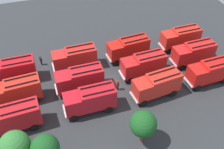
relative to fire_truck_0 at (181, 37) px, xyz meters
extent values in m
plane|color=#2D3033|center=(14.48, 4.89, -2.15)|extent=(65.87, 65.87, 0.00)
cube|color=red|center=(2.45, 0.04, -0.05)|extent=(2.24, 2.53, 2.60)
cube|color=#8C9EAD|center=(3.50, 0.05, 0.26)|extent=(0.11, 2.13, 1.46)
cube|color=red|center=(-1.05, -0.02, 0.10)|extent=(4.84, 2.57, 2.90)
cube|color=black|center=(-1.06, 0.67, 1.67)|extent=(4.32, 0.18, 0.12)
cube|color=black|center=(-1.04, -0.70, 1.67)|extent=(4.32, 0.18, 0.12)
cube|color=silver|center=(3.65, 0.05, -1.20)|extent=(0.24, 2.38, 0.28)
cylinder|color=black|center=(2.63, 1.24, -1.60)|extent=(1.11, 0.37, 1.10)
cylinder|color=black|center=(2.67, -1.16, -1.60)|extent=(1.11, 0.37, 1.10)
cylinder|color=black|center=(-2.27, 1.17, -1.60)|extent=(1.11, 0.37, 1.10)
cylinder|color=black|center=(-2.23, -1.23, -1.60)|extent=(1.11, 0.37, 1.10)
cube|color=red|center=(12.44, 0.24, -0.05)|extent=(2.36, 2.64, 2.60)
cube|color=#8C9EAD|center=(13.48, 0.31, 0.26)|extent=(0.22, 2.13, 1.46)
cube|color=red|center=(8.95, 0.00, 0.10)|extent=(4.96, 2.82, 2.90)
cube|color=black|center=(8.90, 0.69, 1.67)|extent=(4.32, 0.41, 0.12)
cube|color=black|center=(8.99, -0.69, 1.67)|extent=(4.32, 0.41, 0.12)
cube|color=silver|center=(13.63, 0.32, -1.20)|extent=(0.36, 2.38, 0.28)
cylinder|color=black|center=(12.56, 1.45, -1.60)|extent=(1.12, 0.42, 1.10)
cylinder|color=black|center=(12.72, -0.95, -1.60)|extent=(1.12, 0.42, 1.10)
cylinder|color=black|center=(7.67, 1.12, -1.60)|extent=(1.12, 0.42, 1.10)
cylinder|color=black|center=(7.83, -1.28, -1.60)|extent=(1.12, 0.42, 1.10)
cube|color=red|center=(21.66, -0.07, -0.05)|extent=(2.22, 2.52, 2.60)
cube|color=#8C9EAD|center=(22.71, -0.06, 0.26)|extent=(0.10, 2.13, 1.46)
cube|color=red|center=(18.16, -0.10, 0.10)|extent=(4.82, 2.54, 2.90)
cube|color=black|center=(18.15, 0.59, 1.67)|extent=(4.32, 0.16, 0.12)
cube|color=black|center=(18.16, -0.78, 1.67)|extent=(4.32, 0.16, 0.12)
cube|color=silver|center=(22.86, -0.05, -1.20)|extent=(0.22, 2.38, 0.28)
cylinder|color=black|center=(21.85, 1.14, -1.60)|extent=(1.10, 0.36, 1.10)
cylinder|color=black|center=(21.87, -1.26, -1.60)|extent=(1.10, 0.36, 1.10)
cylinder|color=black|center=(16.95, 1.09, -1.60)|extent=(1.10, 0.36, 1.10)
cylinder|color=black|center=(16.97, -1.31, -1.60)|extent=(1.10, 0.36, 1.10)
cube|color=red|center=(27.93, 0.06, 0.10)|extent=(4.81, 2.52, 2.90)
cube|color=black|center=(27.92, 0.75, 1.67)|extent=(4.32, 0.14, 0.12)
cube|color=black|center=(27.93, -0.63, 1.67)|extent=(4.32, 0.14, 0.12)
cylinder|color=black|center=(26.72, 1.26, -1.60)|extent=(1.10, 0.35, 1.10)
cylinder|color=black|center=(26.73, -1.14, -1.60)|extent=(1.10, 0.35, 1.10)
cube|color=red|center=(2.63, 4.71, -0.05)|extent=(2.25, 2.54, 2.60)
cube|color=#8C9EAD|center=(3.68, 4.73, 0.26)|extent=(0.12, 2.13, 1.46)
cube|color=red|center=(-0.87, 4.64, 0.10)|extent=(4.85, 2.60, 2.90)
cube|color=black|center=(-0.89, 5.33, 1.67)|extent=(4.32, 0.21, 0.12)
cube|color=black|center=(-0.86, 3.95, 1.67)|extent=(4.32, 0.21, 0.12)
cube|color=silver|center=(3.83, 4.73, -1.20)|extent=(0.25, 2.38, 0.28)
cylinder|color=black|center=(2.80, 5.91, -1.60)|extent=(1.11, 0.37, 1.10)
cylinder|color=black|center=(2.85, 3.51, -1.60)|extent=(1.11, 0.37, 1.10)
cylinder|color=black|center=(-2.10, 5.81, -1.60)|extent=(1.11, 0.37, 1.10)
cylinder|color=black|center=(-2.05, 3.41, -1.60)|extent=(1.11, 0.37, 1.10)
cube|color=red|center=(11.74, 5.02, -0.05)|extent=(2.31, 2.59, 2.60)
cube|color=#8C9EAD|center=(12.79, 5.07, 0.26)|extent=(0.17, 2.13, 1.46)
cube|color=red|center=(8.24, 4.87, 0.10)|extent=(4.90, 2.71, 2.90)
cube|color=black|center=(8.21, 5.56, 1.67)|extent=(4.32, 0.31, 0.12)
cube|color=black|center=(8.27, 4.18, 1.67)|extent=(4.32, 0.31, 0.12)
cube|color=silver|center=(12.94, 5.07, -1.20)|extent=(0.30, 2.38, 0.28)
cylinder|color=black|center=(11.89, 6.23, -1.60)|extent=(1.11, 0.40, 1.10)
cylinder|color=black|center=(11.99, 3.83, -1.60)|extent=(1.11, 0.40, 1.10)
cylinder|color=black|center=(6.99, 6.02, -1.60)|extent=(1.11, 0.40, 1.10)
cylinder|color=black|center=(7.10, 3.62, -1.60)|extent=(1.11, 0.40, 1.10)
cube|color=red|center=(21.99, 5.06, -0.05)|extent=(2.21, 2.50, 2.60)
cube|color=#8C9EAD|center=(23.04, 5.06, 0.26)|extent=(0.08, 2.13, 1.46)
cube|color=red|center=(18.49, 5.07, 0.10)|extent=(4.81, 2.51, 2.90)
cube|color=black|center=(18.49, 5.75, 1.67)|extent=(4.32, 0.13, 0.12)
cube|color=black|center=(18.48, 4.38, 1.67)|extent=(4.32, 0.13, 0.12)
cube|color=silver|center=(23.19, 5.06, -1.20)|extent=(0.21, 2.38, 0.28)
cylinder|color=black|center=(22.19, 6.26, -1.60)|extent=(1.10, 0.35, 1.10)
cylinder|color=black|center=(22.18, 3.86, -1.60)|extent=(1.10, 0.35, 1.10)
cylinder|color=black|center=(17.29, 6.27, -1.60)|extent=(1.10, 0.35, 1.10)
cylinder|color=black|center=(17.28, 3.87, -1.60)|extent=(1.10, 0.35, 1.10)
cube|color=red|center=(27.55, 4.75, 0.10)|extent=(4.92, 2.74, 2.90)
cube|color=black|center=(27.52, 5.44, 1.67)|extent=(4.32, 0.33, 0.12)
cube|color=black|center=(27.59, 4.07, 1.67)|extent=(4.32, 0.33, 0.12)
cylinder|color=black|center=(31.19, 6.14, -1.60)|extent=(1.12, 0.40, 1.10)
cylinder|color=black|center=(26.30, 5.89, -1.60)|extent=(1.12, 0.40, 1.10)
cylinder|color=black|center=(26.41, 3.50, -1.60)|extent=(1.12, 0.40, 1.10)
cube|color=red|center=(2.68, 9.64, -0.05)|extent=(2.28, 2.57, 2.60)
cube|color=#8C9EAD|center=(3.73, 9.67, 0.26)|extent=(0.15, 2.13, 1.46)
cube|color=red|center=(-0.82, 9.53, 0.10)|extent=(4.88, 2.65, 2.90)
cube|color=black|center=(-0.84, 10.21, 1.67)|extent=(4.32, 0.26, 0.12)
cube|color=black|center=(-0.80, 8.84, 1.67)|extent=(4.32, 0.26, 0.12)
cube|color=silver|center=(3.88, 9.67, -1.20)|extent=(0.27, 2.38, 0.28)
cylinder|color=black|center=(2.84, 10.84, -1.60)|extent=(1.11, 0.38, 1.10)
cylinder|color=black|center=(2.92, 8.44, -1.60)|extent=(1.11, 0.38, 1.10)
cylinder|color=black|center=(-1.98, 8.29, -1.60)|extent=(1.11, 0.38, 1.10)
cube|color=red|center=(11.69, 9.95, -0.05)|extent=(2.43, 2.70, 2.60)
cube|color=#8C9EAD|center=(12.74, 10.05, 0.26)|extent=(0.28, 2.12, 1.46)
cube|color=red|center=(8.21, 9.62, 0.10)|extent=(5.02, 2.95, 2.90)
cube|color=black|center=(8.14, 10.30, 1.67)|extent=(4.31, 0.53, 0.12)
cube|color=black|center=(8.27, 8.93, 1.67)|extent=(4.31, 0.53, 0.12)
cube|color=silver|center=(12.89, 10.07, -1.20)|extent=(0.43, 2.38, 0.28)
cylinder|color=black|center=(11.78, 11.17, -1.60)|extent=(1.13, 0.45, 1.10)
cylinder|color=black|center=(12.01, 8.78, -1.60)|extent=(1.13, 0.45, 1.10)
cylinder|color=black|center=(6.90, 10.70, -1.60)|extent=(1.13, 0.45, 1.10)
cylinder|color=black|center=(7.13, 8.31, -1.60)|extent=(1.13, 0.45, 1.10)
cube|color=red|center=(21.53, 9.57, -0.05)|extent=(2.20, 2.50, 2.60)
cube|color=#8C9EAD|center=(22.58, 9.57, 0.26)|extent=(0.08, 2.13, 1.46)
cube|color=red|center=(18.03, 9.56, 0.10)|extent=(4.80, 2.50, 2.90)
cube|color=black|center=(18.03, 10.25, 1.67)|extent=(4.32, 0.12, 0.12)
cube|color=black|center=(18.03, 8.88, 1.67)|extent=(4.32, 0.12, 0.12)
cube|color=silver|center=(22.73, 9.57, -1.20)|extent=(0.20, 2.38, 0.28)
cylinder|color=black|center=(21.73, 10.77, -1.60)|extent=(1.10, 0.35, 1.10)
cylinder|color=black|center=(21.74, 8.37, -1.60)|extent=(1.10, 0.35, 1.10)
cylinder|color=black|center=(16.83, 10.76, -1.60)|extent=(1.10, 0.35, 1.10)
cylinder|color=black|center=(16.84, 8.36, -1.60)|extent=(1.10, 0.35, 1.10)
cube|color=red|center=(28.14, 9.51, 0.10)|extent=(4.92, 2.75, 2.90)
cube|color=black|center=(28.11, 10.20, 1.67)|extent=(4.32, 0.35, 0.12)
cube|color=black|center=(28.18, 8.82, 1.67)|extent=(4.32, 0.35, 0.12)
cylinder|color=black|center=(26.88, 10.64, -1.60)|extent=(1.12, 0.41, 1.10)
cylinder|color=black|center=(27.01, 8.25, -1.60)|extent=(1.12, 0.41, 1.10)
cylinder|color=black|center=(24.63, -2.72, -1.77)|extent=(0.16, 0.16, 0.77)
cylinder|color=black|center=(24.53, -2.54, -1.77)|extent=(0.16, 0.16, 0.77)
cube|color=black|center=(24.58, -2.63, -1.05)|extent=(0.41, 0.48, 0.67)
sphere|color=beige|center=(24.58, -2.63, -0.61)|extent=(0.22, 0.22, 0.22)
cylinder|color=black|center=(24.58, -2.63, -0.52)|extent=(0.27, 0.27, 0.07)
cylinder|color=black|center=(14.21, 7.04, -1.74)|extent=(0.16, 0.16, 0.82)
cylinder|color=black|center=(14.22, 6.83, -1.74)|extent=(0.16, 0.16, 0.82)
cube|color=#B7140F|center=(14.22, 6.94, -0.97)|extent=(0.26, 0.43, 0.72)
sphere|color=tan|center=(14.22, 6.94, -0.50)|extent=(0.23, 0.23, 0.23)
cylinder|color=#B7140F|center=(14.22, 6.94, -0.40)|extent=(0.29, 0.29, 0.07)
cylinder|color=brown|center=(14.32, 16.39, -1.13)|extent=(0.41, 0.41, 2.05)
sphere|color=#19511E|center=(14.32, 16.39, 1.29)|extent=(3.28, 3.28, 3.28)
sphere|color=#19511E|center=(25.72, 16.13, 1.24)|extent=(3.23, 3.23, 3.23)
sphere|color=#337A33|center=(28.78, 14.95, 1.47)|extent=(3.45, 3.45, 3.45)
cone|color=#F2600C|center=(5.83, 0.37, -1.84)|extent=(0.44, 0.44, 0.63)
cone|color=#F2600C|center=(14.51, 5.45, -1.78)|extent=(0.52, 0.52, 0.74)
camera|label=1|loc=(23.45, 32.73, 25.73)|focal=41.02mm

